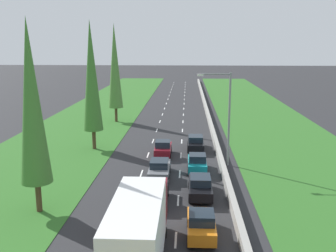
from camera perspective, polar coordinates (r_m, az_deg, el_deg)
ground_plane at (r=61.55m, az=0.63°, el=1.20°), size 300.00×300.00×0.00m
grass_verge_left at (r=63.30m, az=-10.90°, el=1.30°), size 14.00×140.00×0.04m
grass_verge_right at (r=62.66m, az=13.86°, el=1.05°), size 14.00×140.00×0.04m
median_barrier at (r=61.52m, az=5.94°, el=1.53°), size 0.44×120.00×0.85m
lane_markings at (r=61.55m, az=0.63°, el=1.20°), size 3.64×116.00×0.01m
white_box_truck_centre_lane at (r=20.62m, az=-4.28°, el=-15.24°), size 2.46×9.40×4.18m
orange_hatchback_right_lane at (r=24.39m, az=4.92°, el=-14.24°), size 1.74×3.90×1.72m
black_hatchback_centre_lane at (r=29.09m, az=-1.77°, el=-9.71°), size 1.74×3.90×1.72m
black_sedan_right_lane at (r=30.41m, az=4.77°, el=-8.80°), size 1.82×4.50×1.64m
grey_sedan_centre_lane at (r=34.30m, az=-1.27°, el=-6.31°), size 1.82×4.50×1.64m
maroon_hatchback_centre_lane at (r=40.64m, az=-0.73°, el=-3.32°), size 1.74×3.90×1.72m
teal_hatchback_right_lane at (r=35.90m, az=4.33°, el=-5.45°), size 1.74×3.90×1.72m
black_sedan_right_lane_sixth at (r=43.11m, az=4.08°, el=-2.48°), size 1.82×4.50×1.64m
poplar_tree_second at (r=27.31m, az=-19.47°, el=3.25°), size 2.14×2.14×13.42m
poplar_tree_third at (r=42.93m, az=-11.22°, el=7.19°), size 2.15×2.15×14.18m
poplar_tree_fourth at (r=58.04m, az=-7.85°, el=8.71°), size 2.16×2.16×14.54m
street_light_mast at (r=37.04m, az=8.50°, el=2.00°), size 3.20×0.28×9.00m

